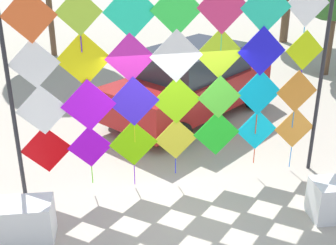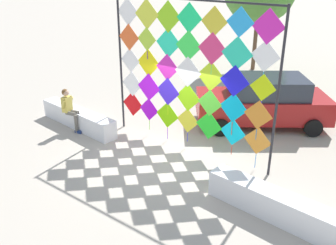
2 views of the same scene
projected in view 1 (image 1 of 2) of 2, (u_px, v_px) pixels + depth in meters
The scene contains 3 objects.
ground at pixel (184, 216), 7.40m from camera, with size 120.00×120.00×0.00m, color #ADA393.
kite_display_rack at pixel (175, 49), 7.33m from camera, with size 5.48×0.57×4.51m.
parked_car at pixel (191, 82), 11.02m from camera, with size 4.68×4.47×1.76m.
Camera 1 is at (-1.00, -6.07, 4.40)m, focal length 47.47 mm.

